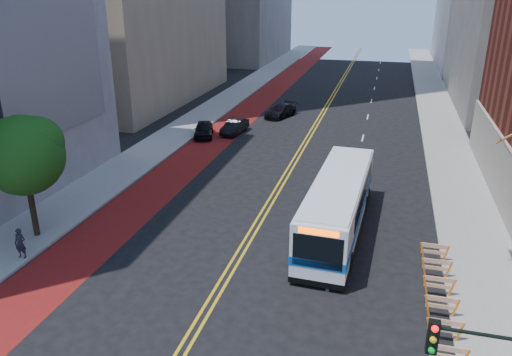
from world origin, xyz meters
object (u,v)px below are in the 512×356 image
at_px(car_c, 281,111).
at_px(pedestrian, 20,243).
at_px(car_b, 235,126).
at_px(car_a, 204,129).
at_px(transit_bus, 338,204).
at_px(street_tree, 24,152).

distance_m(car_c, pedestrian, 32.55).
relative_size(car_b, car_c, 0.91).
distance_m(car_b, car_c, 7.69).
relative_size(car_a, pedestrian, 2.53).
xyz_separation_m(transit_bus, car_c, (-8.63, 24.73, -1.07)).
xyz_separation_m(car_a, pedestrian, (-1.10, -22.99, 0.26)).
distance_m(car_a, pedestrian, 23.02).
bearing_deg(car_c, pedestrian, -81.56).
xyz_separation_m(street_tree, car_c, (7.17, 29.58, -4.27)).
bearing_deg(car_c, transit_bus, -51.11).
relative_size(car_b, pedestrian, 2.49).
xyz_separation_m(car_b, pedestrian, (-3.51, -24.76, 0.29)).
bearing_deg(street_tree, transit_bus, 17.06).
height_order(transit_bus, car_a, transit_bus).
distance_m(street_tree, car_b, 23.23).
height_order(car_b, pedestrian, pedestrian).
distance_m(transit_bus, car_c, 26.22).
distance_m(transit_bus, car_a, 21.04).
bearing_deg(car_a, transit_bus, -65.79).
bearing_deg(car_a, street_tree, -112.41).
height_order(car_b, car_c, car_b).
height_order(car_a, car_c, car_a).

